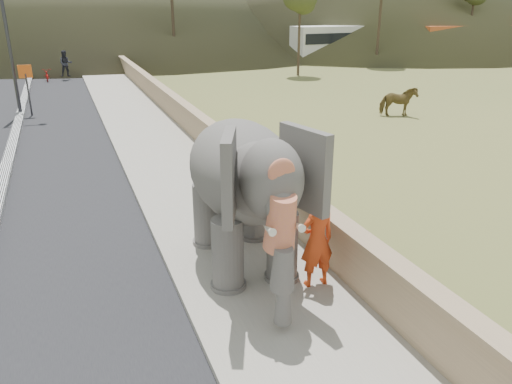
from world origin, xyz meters
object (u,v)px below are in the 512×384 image
lamppost (10,8)px  cow (398,102)px  elephant_and_man (243,191)px  motorcyclist (57,69)px

lamppost → cow: (16.47, -6.61, -4.17)m
elephant_and_man → motorcyclist: bearing=96.1°
lamppost → cow: bearing=-21.9°
motorcyclist → lamppost: bearing=-97.8°
cow → elephant_and_man: elephant_and_man is taller
lamppost → cow: size_ratio=4.82×
lamppost → motorcyclist: size_ratio=3.87×
cow → motorcyclist: motorcyclist is taller
elephant_and_man → motorcyclist: size_ratio=2.10×
lamppost → motorcyclist: lamppost is taller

